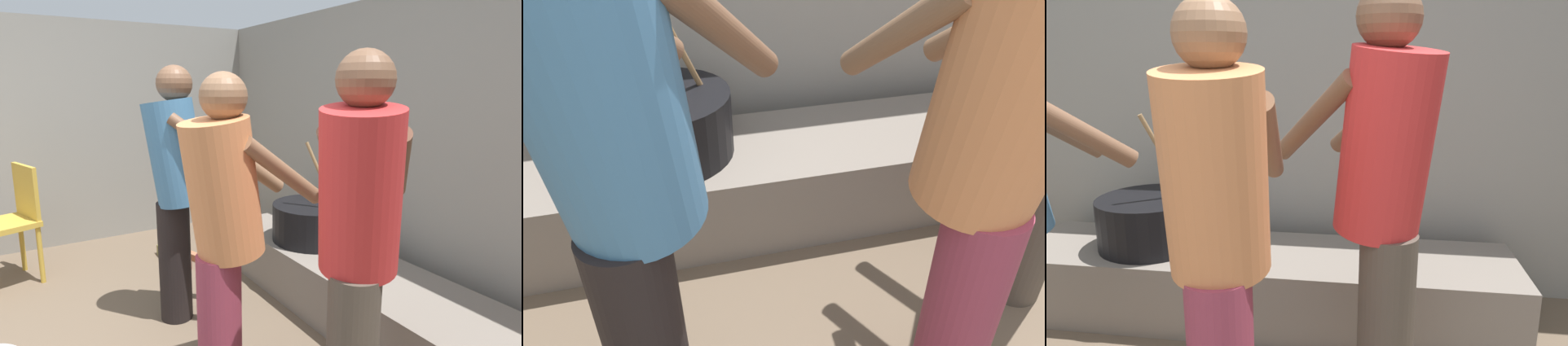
{
  "view_description": "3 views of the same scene",
  "coord_description": "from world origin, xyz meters",
  "views": [
    {
      "loc": [
        1.55,
        0.2,
        1.45
      ],
      "look_at": [
        -0.18,
        1.22,
        1.04
      ],
      "focal_mm": 29.44,
      "sensor_mm": 36.0,
      "label": 1
    },
    {
      "loc": [
        -0.74,
        0.15,
        1.45
      ],
      "look_at": [
        -0.44,
        1.35,
        0.63
      ],
      "focal_mm": 34.26,
      "sensor_mm": 36.0,
      "label": 2
    },
    {
      "loc": [
        0.39,
        -0.29,
        1.34
      ],
      "look_at": [
        0.13,
        1.56,
        0.9
      ],
      "focal_mm": 32.76,
      "sensor_mm": 36.0,
      "label": 3
    }
  ],
  "objects": [
    {
      "name": "cook_in_orange_shirt",
      "position": [
        -0.05,
        0.96,
        0.86
      ],
      "size": [
        0.4,
        0.68,
        1.51
      ],
      "color": "#8C3347",
      "rests_on": "ground_plane"
    },
    {
      "name": "cook_in_blue_shirt",
      "position": [
        -0.86,
        1.04,
        0.9
      ],
      "size": [
        0.64,
        0.72,
        1.57
      ],
      "color": "black",
      "rests_on": "ground_plane"
    },
    {
      "name": "cooking_pot_main",
      "position": [
        -0.78,
        2.01,
        0.5
      ],
      "size": [
        0.57,
        0.57,
        0.72
      ],
      "color": "black",
      "rests_on": "hearth_ledge"
    },
    {
      "name": "hearth_ledge",
      "position": [
        -0.19,
        1.98,
        0.18
      ],
      "size": [
        2.62,
        0.6,
        0.37
      ],
      "primitive_type": "cube",
      "color": "slate",
      "rests_on": "ground_plane"
    }
  ]
}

